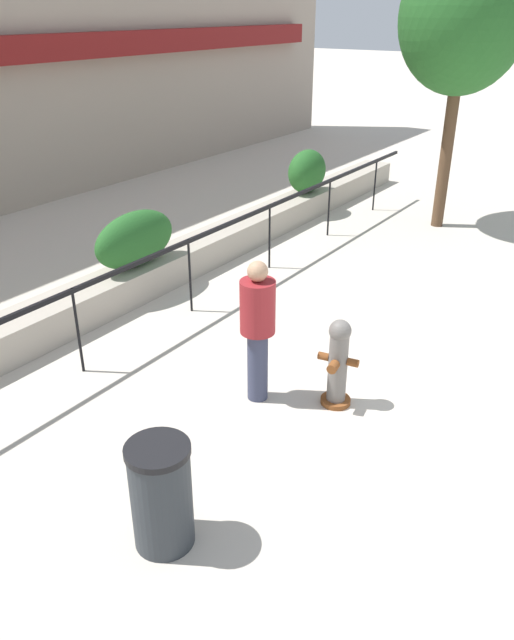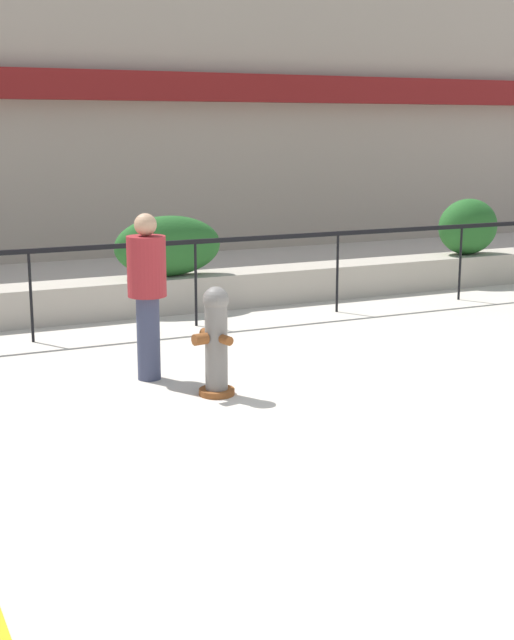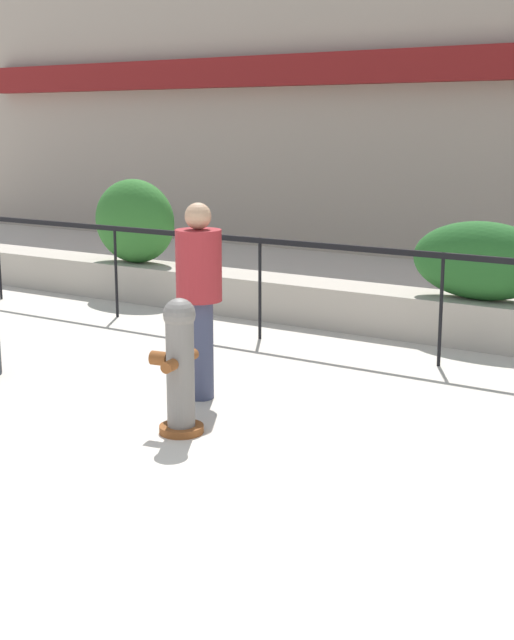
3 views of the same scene
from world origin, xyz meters
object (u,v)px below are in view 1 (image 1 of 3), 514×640
Objects in this scene: hedge_bush_1 at (135,239)px; trash_bin at (161,495)px; street_tree at (464,18)px; pedestrian at (258,323)px; fire_hydrant at (338,362)px; hedge_bush_2 at (307,171)px.

hedge_bush_1 reaches higher than trash_bin.
hedge_bush_1 is 0.29× the size of street_tree.
street_tree is 5.32× the size of trash_bin.
hedge_bush_1 is 7.38m from street_tree.
street_tree is at bearing 4.28° from pedestrian.
hedge_bush_1 is at bearing 156.29° from street_tree.
fire_hydrant is 8.02m from street_tree.
hedge_bush_2 reaches higher than fire_hydrant.
hedge_bush_2 is at bearing 23.39° from trash_bin.
hedge_bush_2 is at bearing 108.33° from street_tree.
pedestrian is (-0.42, 0.82, 0.44)m from fire_hydrant.
fire_hydrant is 0.62× the size of pedestrian.
hedge_bush_2 reaches higher than hedge_bush_1.
hedge_bush_2 is 1.08× the size of trash_bin.
pedestrian is 1.71× the size of trash_bin.
street_tree is 3.11× the size of pedestrian.
trash_bin is at bearing -156.61° from hedge_bush_2.
pedestrian is at bearing 14.63° from trash_bin.
hedge_bush_1 is 1.45× the size of hedge_bush_2.
hedge_bush_2 is 1.01× the size of fire_hydrant.
pedestrian reaches higher than fire_hydrant.
hedge_bush_1 is 1.46× the size of fire_hydrant.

